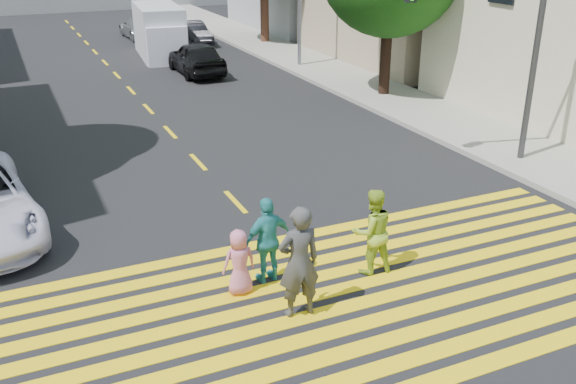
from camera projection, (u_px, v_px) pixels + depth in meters
ground at (367, 342)px, 10.01m from camera, size 120.00×120.00×0.00m
sidewalk_right at (358, 84)px, 25.81m from camera, size 3.00×60.00×0.15m
crosswalk at (329, 301)px, 11.08m from camera, size 13.40×5.30×0.01m
lane_line at (111, 69)px, 28.92m from camera, size 0.12×34.40×0.01m
pedestrian_man at (299, 262)px, 10.36m from camera, size 0.74×0.50×1.96m
pedestrian_woman at (372, 231)px, 11.74m from camera, size 0.86×0.70×1.65m
pedestrian_child at (239, 262)px, 11.14m from camera, size 0.59×0.39×1.21m
pedestrian_extra at (268, 240)px, 11.44m from camera, size 1.00×0.53×1.63m
dark_car_near at (196, 58)px, 27.59m from camera, size 1.70×4.17×1.42m
silver_car at (140, 27)px, 36.38m from camera, size 1.89×4.29×1.22m
dark_car_parked at (192, 33)px, 34.56m from camera, size 1.39×3.69×1.20m
white_van at (160, 33)px, 30.99m from camera, size 2.42×5.33×2.44m
traffic_signal at (502, 30)px, 15.98m from camera, size 3.70×1.04×5.53m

